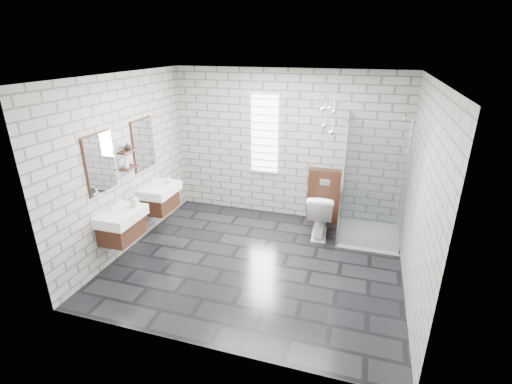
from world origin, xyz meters
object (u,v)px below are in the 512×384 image
at_px(cistern_panel, 325,196).
at_px(shower_enclosure, 365,212).
at_px(vanity_right, 158,190).
at_px(toilet, 320,214).
at_px(vanity_left, 119,217).

relative_size(cistern_panel, shower_enclosure, 0.49).
xyz_separation_m(vanity_right, cistern_panel, (2.68, 1.22, -0.26)).
bearing_deg(toilet, vanity_right, 9.42).
xyz_separation_m(cistern_panel, toilet, (0.00, -0.55, -0.11)).
bearing_deg(toilet, vanity_left, 28.35).
relative_size(cistern_panel, toilet, 1.29).
distance_m(vanity_right, cistern_panel, 2.95).
bearing_deg(vanity_right, shower_enclosure, 11.60).
xyz_separation_m(cistern_panel, shower_enclosure, (0.73, -0.52, 0.00)).
xyz_separation_m(shower_enclosure, toilet, (-0.73, -0.03, -0.12)).
distance_m(vanity_right, toilet, 2.79).
bearing_deg(vanity_left, vanity_right, 90.00).
relative_size(vanity_right, shower_enclosure, 0.77).
bearing_deg(shower_enclosure, toilet, -177.53).
bearing_deg(cistern_panel, vanity_left, -139.57).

